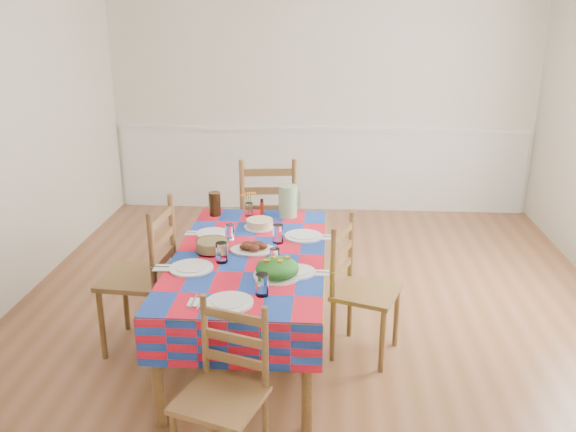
% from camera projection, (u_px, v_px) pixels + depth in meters
% --- Properties ---
extents(room, '(4.58, 5.08, 2.78)m').
position_uv_depth(room, '(316.00, 131.00, 4.05)').
color(room, brown).
rests_on(room, ground).
extents(wainscot, '(4.41, 0.06, 0.92)m').
position_uv_depth(wainscot, '(320.00, 166.00, 6.67)').
color(wainscot, white).
rests_on(wainscot, room).
extents(dining_table, '(0.94, 1.74, 0.68)m').
position_uv_depth(dining_table, '(250.00, 264.00, 3.82)').
color(dining_table, brown).
rests_on(dining_table, room).
extents(setting_near_head, '(0.41, 0.27, 0.12)m').
position_uv_depth(setting_near_head, '(240.00, 296.00, 3.17)').
color(setting_near_head, white).
rests_on(setting_near_head, dining_table).
extents(setting_left_near, '(0.47, 0.28, 0.12)m').
position_uv_depth(setting_left_near, '(201.00, 262.00, 3.59)').
color(setting_left_near, white).
rests_on(setting_left_near, dining_table).
extents(setting_left_far, '(0.39, 0.23, 0.10)m').
position_uv_depth(setting_left_far, '(218.00, 233.00, 4.07)').
color(setting_left_far, white).
rests_on(setting_left_far, dining_table).
extents(setting_right_near, '(0.41, 0.24, 0.11)m').
position_uv_depth(setting_right_near, '(290.00, 266.00, 3.54)').
color(setting_right_near, white).
rests_on(setting_right_near, dining_table).
extents(setting_right_far, '(0.48, 0.27, 0.12)m').
position_uv_depth(setting_right_far, '(295.00, 235.00, 4.01)').
color(setting_right_far, white).
rests_on(setting_right_far, dining_table).
extents(meat_platter, '(0.29, 0.21, 0.06)m').
position_uv_depth(meat_platter, '(253.00, 248.00, 3.82)').
color(meat_platter, white).
rests_on(meat_platter, dining_table).
extents(salad_platter, '(0.27, 0.27, 0.12)m').
position_uv_depth(salad_platter, '(277.00, 269.00, 3.45)').
color(salad_platter, white).
rests_on(salad_platter, dining_table).
extents(pasta_bowl, '(0.20, 0.20, 0.07)m').
position_uv_depth(pasta_bowl, '(212.00, 246.00, 3.81)').
color(pasta_bowl, white).
rests_on(pasta_bowl, dining_table).
extents(cake, '(0.22, 0.22, 0.06)m').
position_uv_depth(cake, '(260.00, 224.00, 4.23)').
color(cake, white).
rests_on(cake, dining_table).
extents(serving_utensils, '(0.12, 0.27, 0.01)m').
position_uv_depth(serving_utensils, '(274.00, 259.00, 3.69)').
color(serving_utensils, black).
rests_on(serving_utensils, dining_table).
extents(flower_vase, '(0.12, 0.10, 0.19)m').
position_uv_depth(flower_vase, '(249.00, 206.00, 4.45)').
color(flower_vase, white).
rests_on(flower_vase, dining_table).
extents(hot_sauce, '(0.03, 0.03, 0.12)m').
position_uv_depth(hot_sauce, '(262.00, 207.00, 4.49)').
color(hot_sauce, '#A91F0D').
rests_on(hot_sauce, dining_table).
extents(green_pitcher, '(0.14, 0.14, 0.23)m').
position_uv_depth(green_pitcher, '(288.00, 201.00, 4.43)').
color(green_pitcher, '#99C58B').
rests_on(green_pitcher, dining_table).
extents(tea_pitcher, '(0.09, 0.09, 0.17)m').
position_uv_depth(tea_pitcher, '(215.00, 204.00, 4.47)').
color(tea_pitcher, black).
rests_on(tea_pitcher, dining_table).
extents(name_card, '(0.08, 0.02, 0.02)m').
position_uv_depth(name_card, '(233.00, 316.00, 2.99)').
color(name_card, white).
rests_on(name_card, dining_table).
extents(chair_near, '(0.47, 0.46, 0.84)m').
position_uv_depth(chair_near, '(224.00, 395.00, 2.84)').
color(chair_near, brown).
rests_on(chair_near, room).
extents(chair_far, '(0.51, 0.49, 1.05)m').
position_uv_depth(chair_far, '(268.00, 220.00, 4.87)').
color(chair_far, brown).
rests_on(chair_far, room).
extents(chair_left, '(0.45, 0.47, 1.00)m').
position_uv_depth(chair_left, '(144.00, 278.00, 3.90)').
color(chair_left, brown).
rests_on(chair_left, room).
extents(chair_right, '(0.49, 0.50, 0.89)m').
position_uv_depth(chair_right, '(360.00, 290.00, 3.84)').
color(chair_right, brown).
rests_on(chair_right, room).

